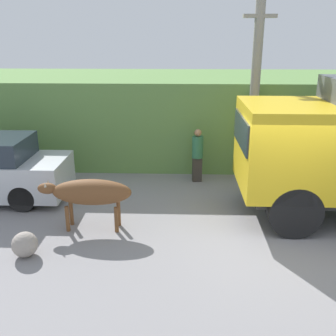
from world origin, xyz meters
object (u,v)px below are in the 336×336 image
(brown_cow, at_px, (90,193))
(utility_pole, at_px, (255,88))
(roadside_rock, at_px, (25,244))
(pedestrian_on_hill, at_px, (197,153))

(brown_cow, xyz_separation_m, utility_pole, (4.06, 3.41, 1.86))
(utility_pole, distance_m, roadside_rock, 7.33)
(brown_cow, relative_size, roadside_rock, 4.11)
(pedestrian_on_hill, distance_m, roadside_rock, 5.62)
(utility_pole, bearing_deg, roadside_rock, -137.86)
(pedestrian_on_hill, relative_size, utility_pole, 0.30)
(pedestrian_on_hill, xyz_separation_m, roadside_rock, (-3.53, -4.33, -0.62))
(pedestrian_on_hill, xyz_separation_m, utility_pole, (1.59, 0.30, 1.86))
(utility_pole, relative_size, roadside_rock, 10.40)
(brown_cow, xyz_separation_m, pedestrian_on_hill, (2.47, 3.10, 0.01))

